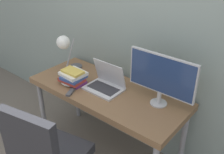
{
  "coord_description": "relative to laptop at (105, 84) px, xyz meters",
  "views": [
    {
      "loc": [
        1.37,
        -1.26,
        2.06
      ],
      "look_at": [
        0.09,
        0.29,
        0.96
      ],
      "focal_mm": 42.0,
      "sensor_mm": 36.0,
      "label": 1
    }
  ],
  "objects": [
    {
      "name": "laptop",
      "position": [
        0.0,
        0.0,
        0.0
      ],
      "size": [
        0.34,
        0.25,
        0.26
      ],
      "color": "silver",
      "rests_on": "desk"
    },
    {
      "name": "tv_remote",
      "position": [
        -0.2,
        -0.26,
        -0.04
      ],
      "size": [
        0.09,
        0.15,
        0.02
      ],
      "color": "#4C4C51",
      "rests_on": "desk"
    },
    {
      "name": "office_chair",
      "position": [
        0.02,
        -0.76,
        -0.29
      ],
      "size": [
        0.63,
        0.62,
        1.0
      ],
      "color": "black",
      "rests_on": "ground_plane"
    },
    {
      "name": "desk",
      "position": [
        0.02,
        -0.01,
        -0.13
      ],
      "size": [
        1.53,
        0.64,
        0.78
      ],
      "color": "brown",
      "rests_on": "ground_plane"
    },
    {
      "name": "monitor",
      "position": [
        0.52,
        0.1,
        0.21
      ],
      "size": [
        0.6,
        0.14,
        0.45
      ],
      "color": "#B7B7BC",
      "rests_on": "desk"
    },
    {
      "name": "desk_lamp",
      "position": [
        -0.54,
        0.01,
        0.24
      ],
      "size": [
        0.14,
        0.28,
        0.4
      ],
      "color": "#4C4C51",
      "rests_on": "desk"
    },
    {
      "name": "game_controller",
      "position": [
        -0.33,
        -0.18,
        -0.03
      ],
      "size": [
        0.15,
        0.1,
        0.04
      ],
      "color": "white",
      "rests_on": "desk"
    },
    {
      "name": "wall_back",
      "position": [
        0.02,
        0.37,
        0.47
      ],
      "size": [
        8.0,
        0.05,
        2.6
      ],
      "color": "gray",
      "rests_on": "ground_plane"
    },
    {
      "name": "book_stack",
      "position": [
        -0.3,
        -0.13,
        0.02
      ],
      "size": [
        0.24,
        0.22,
        0.15
      ],
      "color": "#753384",
      "rests_on": "desk"
    }
  ]
}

